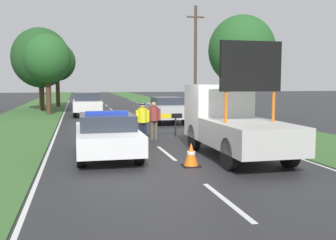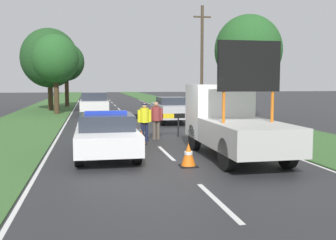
{
  "view_description": "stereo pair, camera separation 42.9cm",
  "coord_description": "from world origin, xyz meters",
  "px_view_note": "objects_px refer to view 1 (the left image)",
  "views": [
    {
      "loc": [
        -2.91,
        -11.73,
        2.41
      ],
      "look_at": [
        0.12,
        1.33,
        1.1
      ],
      "focal_mm": 42.0,
      "sensor_mm": 36.0,
      "label": 1
    },
    {
      "loc": [
        -2.49,
        -11.82,
        2.41
      ],
      "look_at": [
        0.12,
        1.33,
        1.1
      ],
      "focal_mm": 42.0,
      "sensor_mm": 36.0,
      "label": 2
    }
  ],
  "objects_px": {
    "traffic_cone_behind_barrier": "(140,138)",
    "police_officer": "(143,119)",
    "roadside_tree_near_right": "(57,62)",
    "roadside_tree_mid_left": "(41,58)",
    "roadside_tree_near_left": "(242,51)",
    "queued_car_sedan_silver": "(166,109)",
    "traffic_cone_centre_front": "(284,150)",
    "traffic_cone_lane_edge": "(218,132)",
    "police_car": "(107,134)",
    "traffic_cone_near_truck": "(191,155)",
    "road_barrier": "(149,118)",
    "roadside_tree_mid_right": "(48,59)",
    "work_truck": "(232,121)",
    "queued_car_van_white": "(87,104)",
    "pedestrian_civilian": "(154,117)",
    "traffic_cone_near_police": "(212,134)",
    "utility_pole": "(195,60)"
  },
  "relations": [
    {
      "from": "traffic_cone_behind_barrier",
      "to": "police_officer",
      "type": "bearing_deg",
      "value": 71.49
    },
    {
      "from": "roadside_tree_near_right",
      "to": "roadside_tree_mid_left",
      "type": "relative_size",
      "value": 0.89
    },
    {
      "from": "roadside_tree_near_left",
      "to": "queued_car_sedan_silver",
      "type": "bearing_deg",
      "value": -166.39
    },
    {
      "from": "traffic_cone_centre_front",
      "to": "traffic_cone_lane_edge",
      "type": "distance_m",
      "value": 4.36
    },
    {
      "from": "roadside_tree_near_left",
      "to": "roadside_tree_mid_left",
      "type": "height_order",
      "value": "roadside_tree_mid_left"
    },
    {
      "from": "roadside_tree_mid_left",
      "to": "police_car",
      "type": "bearing_deg",
      "value": -80.2
    },
    {
      "from": "traffic_cone_near_truck",
      "to": "road_barrier",
      "type": "bearing_deg",
      "value": 91.02
    },
    {
      "from": "roadside_tree_near_left",
      "to": "roadside_tree_mid_right",
      "type": "distance_m",
      "value": 13.92
    },
    {
      "from": "work_truck",
      "to": "roadside_tree_near_left",
      "type": "height_order",
      "value": "roadside_tree_near_left"
    },
    {
      "from": "queued_car_sedan_silver",
      "to": "queued_car_van_white",
      "type": "distance_m",
      "value": 7.47
    },
    {
      "from": "traffic_cone_near_truck",
      "to": "roadside_tree_near_right",
      "type": "xyz_separation_m",
      "value": [
        -4.91,
        28.41,
        3.94
      ]
    },
    {
      "from": "queued_car_van_white",
      "to": "roadside_tree_mid_right",
      "type": "bearing_deg",
      "value": -31.38
    },
    {
      "from": "queued_car_sedan_silver",
      "to": "roadside_tree_near_left",
      "type": "bearing_deg",
      "value": -166.39
    },
    {
      "from": "police_car",
      "to": "traffic_cone_centre_front",
      "type": "xyz_separation_m",
      "value": [
        5.4,
        -1.59,
        -0.45
      ]
    },
    {
      "from": "roadside_tree_mid_right",
      "to": "road_barrier",
      "type": "bearing_deg",
      "value": -69.38
    },
    {
      "from": "pedestrian_civilian",
      "to": "traffic_cone_centre_front",
      "type": "height_order",
      "value": "pedestrian_civilian"
    },
    {
      "from": "pedestrian_civilian",
      "to": "roadside_tree_mid_right",
      "type": "height_order",
      "value": "roadside_tree_mid_right"
    },
    {
      "from": "pedestrian_civilian",
      "to": "traffic_cone_lane_edge",
      "type": "height_order",
      "value": "pedestrian_civilian"
    },
    {
      "from": "police_car",
      "to": "traffic_cone_behind_barrier",
      "type": "distance_m",
      "value": 2.67
    },
    {
      "from": "pedestrian_civilian",
      "to": "roadside_tree_near_right",
      "type": "distance_m",
      "value": 23.75
    },
    {
      "from": "traffic_cone_lane_edge",
      "to": "traffic_cone_near_truck",
      "type": "bearing_deg",
      "value": -118.51
    },
    {
      "from": "pedestrian_civilian",
      "to": "queued_car_van_white",
      "type": "relative_size",
      "value": 0.37
    },
    {
      "from": "road_barrier",
      "to": "queued_car_sedan_silver",
      "type": "distance_m",
      "value": 6.11
    },
    {
      "from": "police_officer",
      "to": "roadside_tree_near_right",
      "type": "distance_m",
      "value": 24.16
    },
    {
      "from": "pedestrian_civilian",
      "to": "roadside_tree_near_right",
      "type": "xyz_separation_m",
      "value": [
        -4.88,
        23.0,
        3.35
      ]
    },
    {
      "from": "traffic_cone_centre_front",
      "to": "roadside_tree_near_left",
      "type": "xyz_separation_m",
      "value": [
        4.02,
        12.6,
        4.11
      ]
    },
    {
      "from": "police_officer",
      "to": "roadside_tree_mid_right",
      "type": "bearing_deg",
      "value": -70.51
    },
    {
      "from": "queued_car_van_white",
      "to": "roadside_tree_near_left",
      "type": "bearing_deg",
      "value": 153.7
    },
    {
      "from": "traffic_cone_near_police",
      "to": "utility_pole",
      "type": "bearing_deg",
      "value": 76.39
    },
    {
      "from": "police_car",
      "to": "road_barrier",
      "type": "xyz_separation_m",
      "value": [
        2.13,
        3.99,
        0.12
      ]
    },
    {
      "from": "queued_car_sedan_silver",
      "to": "pedestrian_civilian",
      "type": "bearing_deg",
      "value": 72.66
    },
    {
      "from": "police_car",
      "to": "police_officer",
      "type": "xyz_separation_m",
      "value": [
        1.64,
        2.84,
        0.2
      ]
    },
    {
      "from": "traffic_cone_near_police",
      "to": "queued_car_sedan_silver",
      "type": "xyz_separation_m",
      "value": [
        -0.11,
        7.75,
        0.45
      ]
    },
    {
      "from": "pedestrian_civilian",
      "to": "queued_car_van_white",
      "type": "bearing_deg",
      "value": 82.99
    },
    {
      "from": "road_barrier",
      "to": "roadside_tree_near_left",
      "type": "relative_size",
      "value": 0.44
    },
    {
      "from": "roadside_tree_mid_left",
      "to": "work_truck",
      "type": "bearing_deg",
      "value": -70.98
    },
    {
      "from": "queued_car_van_white",
      "to": "road_barrier",
      "type": "bearing_deg",
      "value": 101.23
    },
    {
      "from": "work_truck",
      "to": "traffic_cone_centre_front",
      "type": "relative_size",
      "value": 9.64
    },
    {
      "from": "police_officer",
      "to": "queued_car_van_white",
      "type": "relative_size",
      "value": 0.37
    },
    {
      "from": "utility_pole",
      "to": "pedestrian_civilian",
      "type": "bearing_deg",
      "value": -115.95
    },
    {
      "from": "traffic_cone_near_truck",
      "to": "pedestrian_civilian",
      "type": "bearing_deg",
      "value": 90.28
    },
    {
      "from": "traffic_cone_behind_barrier",
      "to": "roadside_tree_mid_right",
      "type": "distance_m",
      "value": 16.28
    },
    {
      "from": "roadside_tree_near_left",
      "to": "traffic_cone_behind_barrier",
      "type": "bearing_deg",
      "value": -132.24
    },
    {
      "from": "pedestrian_civilian",
      "to": "traffic_cone_near_truck",
      "type": "distance_m",
      "value": 5.44
    },
    {
      "from": "work_truck",
      "to": "police_officer",
      "type": "height_order",
      "value": "work_truck"
    },
    {
      "from": "police_car",
      "to": "pedestrian_civilian",
      "type": "xyz_separation_m",
      "value": [
        2.21,
        3.37,
        0.2
      ]
    },
    {
      "from": "traffic_cone_near_truck",
      "to": "traffic_cone_lane_edge",
      "type": "relative_size",
      "value": 1.07
    },
    {
      "from": "traffic_cone_behind_barrier",
      "to": "queued_car_sedan_silver",
      "type": "bearing_deg",
      "value": 69.86
    },
    {
      "from": "pedestrian_civilian",
      "to": "traffic_cone_near_truck",
      "type": "xyz_separation_m",
      "value": [
        0.03,
        -5.41,
        -0.59
      ]
    },
    {
      "from": "pedestrian_civilian",
      "to": "utility_pole",
      "type": "distance_m",
      "value": 11.44
    }
  ]
}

